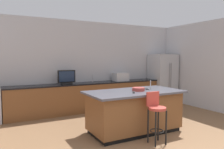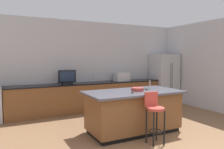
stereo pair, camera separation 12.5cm
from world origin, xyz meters
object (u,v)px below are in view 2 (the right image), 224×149
kitchen_island (133,111)px  tv_remote (133,92)px  tv_monitor (67,78)px  microwave (121,77)px  fruit_bowl (138,89)px  bar_stool_center (154,113)px  cell_phone (146,89)px  refrigerator (164,79)px

kitchen_island → tv_remote: size_ratio=12.67×
tv_monitor → kitchen_island: bearing=-68.8°
kitchen_island → tv_monitor: size_ratio=4.13×
microwave → fruit_bowl: microwave is taller
bar_stool_center → cell_phone: size_ratio=6.66×
bar_stool_center → refrigerator: bearing=50.0°
refrigerator → tv_remote: size_ratio=10.57×
microwave → refrigerator: bearing=-2.5°
microwave → cell_phone: bearing=-105.0°
refrigerator → kitchen_island: bearing=-141.2°
refrigerator → microwave: refrigerator is taller
bar_stool_center → tv_monitor: bearing=109.1°
refrigerator → cell_phone: size_ratio=11.98×
kitchen_island → microwave: (1.00, 2.31, 0.55)m
kitchen_island → cell_phone: bearing=10.7°
kitchen_island → fruit_bowl: fruit_bowl is taller
tv_remote → cell_phone: bearing=61.8°
fruit_bowl → tv_remote: fruit_bowl is taller
refrigerator → bar_stool_center: 4.08m
refrigerator → tv_monitor: (-3.65, 0.02, 0.18)m
kitchen_island → cell_phone: size_ratio=14.36×
refrigerator → fruit_bowl: bearing=-139.9°
fruit_bowl → cell_phone: bearing=18.7°
tv_monitor → fruit_bowl: size_ratio=1.87×
refrigerator → bar_stool_center: bearing=-132.9°
cell_phone → tv_remote: (-0.56, -0.28, 0.01)m
tv_remote → fruit_bowl: bearing=70.9°
refrigerator → tv_remote: (-2.93, -2.44, 0.04)m
microwave → tv_monitor: 1.88m
microwave → bar_stool_center: microwave is taller
kitchen_island → microwave: 2.58m
kitchen_island → bar_stool_center: bar_stool_center is taller
cell_phone → bar_stool_center: bearing=-88.0°
microwave → tv_remote: bearing=-114.7°
tv_monitor → cell_phone: 2.53m
bar_stool_center → microwave: bearing=74.8°
cell_phone → refrigerator: bearing=70.0°
refrigerator → fruit_bowl: size_ratio=6.43×
kitchen_island → tv_monitor: 2.50m
cell_phone → tv_remote: bearing=-125.3°
fruit_bowl → tv_remote: bearing=-144.0°
kitchen_island → tv_remote: bearing=-127.0°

